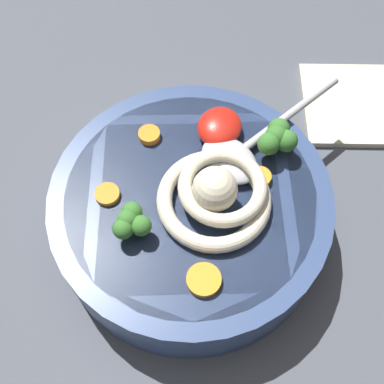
{
  "coord_description": "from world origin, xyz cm",
  "views": [
    {
      "loc": [
        -19.77,
        -11.54,
        48.1
      ],
      "look_at": [
        0.37,
        -3.74,
        9.52
      ],
      "focal_mm": 45.11,
      "sensor_mm": 36.0,
      "label": 1
    }
  ],
  "objects_px": {
    "soup_spoon": "(240,152)",
    "folded_napkin": "(352,104)",
    "noodle_pile": "(217,192)",
    "soup_bowl": "(192,209)"
  },
  "relations": [
    {
      "from": "noodle_pile",
      "to": "folded_napkin",
      "type": "xyz_separation_m",
      "value": [
        0.22,
        -0.1,
        -0.08
      ]
    },
    {
      "from": "noodle_pile",
      "to": "soup_spoon",
      "type": "height_order",
      "value": "noodle_pile"
    },
    {
      "from": "noodle_pile",
      "to": "soup_bowl",
      "type": "bearing_deg",
      "value": 90.51
    },
    {
      "from": "soup_spoon",
      "to": "folded_napkin",
      "type": "relative_size",
      "value": 1.39
    },
    {
      "from": "noodle_pile",
      "to": "soup_spoon",
      "type": "relative_size",
      "value": 0.68
    },
    {
      "from": "soup_spoon",
      "to": "folded_napkin",
      "type": "distance_m",
      "value": 0.2
    },
    {
      "from": "soup_spoon",
      "to": "folded_napkin",
      "type": "height_order",
      "value": "soup_spoon"
    },
    {
      "from": "noodle_pile",
      "to": "folded_napkin",
      "type": "distance_m",
      "value": 0.25
    },
    {
      "from": "soup_bowl",
      "to": "folded_napkin",
      "type": "height_order",
      "value": "soup_bowl"
    },
    {
      "from": "noodle_pile",
      "to": "soup_spoon",
      "type": "distance_m",
      "value": 0.05
    }
  ]
}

